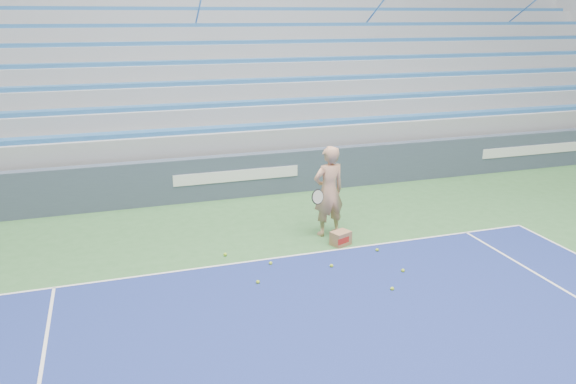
# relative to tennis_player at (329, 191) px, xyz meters

# --- Properties ---
(sponsor_barrier) EXTENTS (30.00, 0.32, 1.10)m
(sponsor_barrier) POSITION_rel_tennis_player_xyz_m (-1.25, 3.15, -0.41)
(sponsor_barrier) COLOR #3A4759
(sponsor_barrier) RESTS_ON ground
(bleachers) EXTENTS (31.00, 9.15, 7.30)m
(bleachers) POSITION_rel_tennis_player_xyz_m (-1.26, 8.87, 1.39)
(bleachers) COLOR #93969B
(bleachers) RESTS_ON ground
(tennis_player) EXTENTS (0.99, 0.90, 1.93)m
(tennis_player) POSITION_rel_tennis_player_xyz_m (0.00, 0.00, 0.00)
(tennis_player) COLOR tan
(tennis_player) RESTS_ON ground
(ball_box) EXTENTS (0.45, 0.41, 0.28)m
(ball_box) POSITION_rel_tennis_player_xyz_m (0.04, -0.59, -0.82)
(ball_box) COLOR #966948
(ball_box) RESTS_ON ground
(tennis_ball_0) EXTENTS (0.07, 0.07, 0.07)m
(tennis_ball_0) POSITION_rel_tennis_player_xyz_m (-2.31, -0.43, -0.93)
(tennis_ball_0) COLOR #A5CE2A
(tennis_ball_0) RESTS_ON ground
(tennis_ball_1) EXTENTS (0.07, 0.07, 0.07)m
(tennis_ball_1) POSITION_rel_tennis_player_xyz_m (0.59, -1.15, -0.93)
(tennis_ball_1) COLOR #A5CE2A
(tennis_ball_1) RESTS_ON ground
(tennis_ball_2) EXTENTS (0.07, 0.07, 0.07)m
(tennis_ball_2) POSITION_rel_tennis_player_xyz_m (0.09, -2.71, -0.93)
(tennis_ball_2) COLOR #A5CE2A
(tennis_ball_2) RESTS_ON ground
(tennis_ball_3) EXTENTS (0.07, 0.07, 0.07)m
(tennis_ball_3) POSITION_rel_tennis_player_xyz_m (-1.58, -1.09, -0.93)
(tennis_ball_3) COLOR #A5CE2A
(tennis_ball_3) RESTS_ON ground
(tennis_ball_4) EXTENTS (0.07, 0.07, 0.07)m
(tennis_ball_4) POSITION_rel_tennis_player_xyz_m (-2.01, -1.76, -0.93)
(tennis_ball_4) COLOR #A5CE2A
(tennis_ball_4) RESTS_ON ground
(tennis_ball_5) EXTENTS (0.07, 0.07, 0.07)m
(tennis_ball_5) POSITION_rel_tennis_player_xyz_m (-0.54, -1.55, -0.93)
(tennis_ball_5) COLOR #A5CE2A
(tennis_ball_5) RESTS_ON ground
(tennis_ball_6) EXTENTS (0.07, 0.07, 0.07)m
(tennis_ball_6) POSITION_rel_tennis_player_xyz_m (0.61, -2.14, -0.93)
(tennis_ball_6) COLOR #A5CE2A
(tennis_ball_6) RESTS_ON ground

